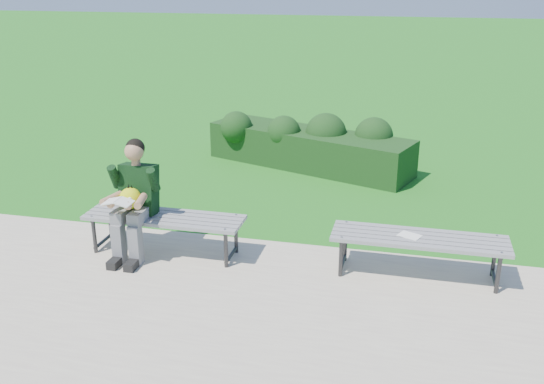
% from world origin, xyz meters
% --- Properties ---
extents(ground, '(80.00, 80.00, 0.00)m').
position_xyz_m(ground, '(0.00, 0.00, 0.00)').
color(ground, '#2C7D15').
rests_on(ground, ground).
extents(walkway, '(30.00, 3.50, 0.02)m').
position_xyz_m(walkway, '(0.00, -1.75, 0.01)').
color(walkway, '#B1A892').
rests_on(walkway, ground).
extents(hedge, '(3.53, 1.98, 0.90)m').
position_xyz_m(hedge, '(0.35, 3.08, 0.39)').
color(hedge, '#10390D').
rests_on(hedge, ground).
extents(bench_left, '(1.80, 0.50, 0.46)m').
position_xyz_m(bench_left, '(-0.66, -0.58, 0.42)').
color(bench_left, gray).
rests_on(bench_left, walkway).
extents(bench_right, '(1.80, 0.50, 0.46)m').
position_xyz_m(bench_right, '(2.13, -0.50, 0.42)').
color(bench_right, gray).
rests_on(bench_right, walkway).
extents(seated_boy, '(0.56, 0.76, 1.31)m').
position_xyz_m(seated_boy, '(-0.96, -0.67, 0.71)').
color(seated_boy, slate).
rests_on(seated_boy, walkway).
extents(paper_sheet, '(0.27, 0.24, 0.01)m').
position_xyz_m(paper_sheet, '(2.03, -0.50, 0.47)').
color(paper_sheet, white).
rests_on(paper_sheet, bench_right).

